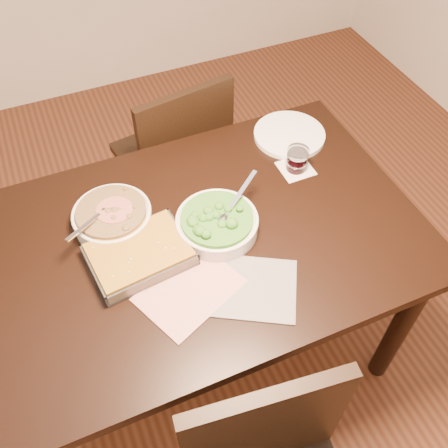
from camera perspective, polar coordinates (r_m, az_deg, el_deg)
name	(u,v)px	position (r m, az deg, el deg)	size (l,w,h in m)	color
ground	(203,346)	(2.17, -2.36, -13.81)	(4.00, 4.00, 0.00)	#472214
table	(197,255)	(1.61, -3.10, -3.57)	(1.40, 0.90, 0.75)	black
magazine_a	(190,290)	(1.42, -3.96, -7.58)	(0.27, 0.20, 0.01)	#A42E2F
magazine_b	(243,287)	(1.43, 2.23, -7.19)	(0.30, 0.21, 0.01)	#2B2A32
coaster	(296,169)	(1.75, 8.19, 6.29)	(0.11, 0.11, 0.00)	white
stew_bowl	(112,216)	(1.58, -12.65, 0.87)	(0.25, 0.25, 0.09)	white
broccoli_bowl	(217,223)	(1.52, -0.79, 0.10)	(0.27, 0.25, 0.10)	white
baking_dish	(140,255)	(1.48, -9.61, -3.47)	(0.31, 0.24, 0.05)	silver
wine_tumbler	(297,159)	(1.72, 8.36, 7.38)	(0.07, 0.07, 0.08)	black
dinner_plate	(289,135)	(1.87, 7.48, 10.08)	(0.26, 0.26, 0.02)	white
chair_far	(177,155)	(2.18, -5.36, 7.86)	(0.47, 0.47, 0.88)	black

